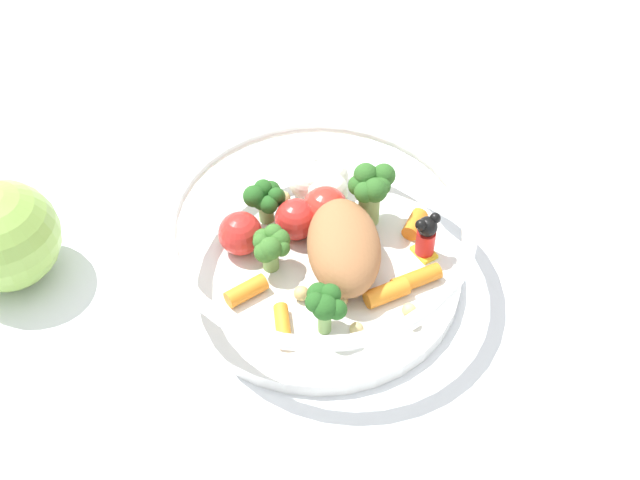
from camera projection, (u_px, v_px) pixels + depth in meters
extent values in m
plane|color=white|center=(319.00, 278.00, 0.62)|extent=(2.40, 2.40, 0.00)
cylinder|color=white|center=(320.00, 267.00, 0.62)|extent=(0.20, 0.20, 0.01)
torus|color=white|center=(320.00, 217.00, 0.58)|extent=(0.21, 0.21, 0.01)
ellipsoid|color=#9E663D|center=(344.00, 247.00, 0.59)|extent=(0.09, 0.10, 0.04)
cylinder|color=#8EB766|center=(369.00, 207.00, 0.63)|extent=(0.02, 0.02, 0.03)
sphere|color=#2D6023|center=(381.00, 186.00, 0.61)|extent=(0.01, 0.01, 0.01)
sphere|color=#2D6023|center=(384.00, 175.00, 0.61)|extent=(0.02, 0.02, 0.02)
sphere|color=#2D6023|center=(370.00, 180.00, 0.62)|extent=(0.02, 0.02, 0.02)
sphere|color=#2D6023|center=(366.00, 175.00, 0.61)|extent=(0.02, 0.02, 0.02)
sphere|color=#2D6023|center=(359.00, 185.00, 0.61)|extent=(0.02, 0.02, 0.02)
sphere|color=#2D6023|center=(365.00, 192.00, 0.61)|extent=(0.02, 0.02, 0.02)
sphere|color=#2D6023|center=(375.00, 190.00, 0.61)|extent=(0.02, 0.02, 0.02)
cylinder|color=#7FAD5B|center=(271.00, 260.00, 0.60)|extent=(0.01, 0.01, 0.01)
sphere|color=#386B28|center=(281.00, 248.00, 0.59)|extent=(0.01, 0.01, 0.01)
sphere|color=#386B28|center=(279.00, 240.00, 0.59)|extent=(0.02, 0.02, 0.02)
sphere|color=#386B28|center=(273.00, 233.00, 0.60)|extent=(0.01, 0.01, 0.01)
sphere|color=#386B28|center=(263.00, 239.00, 0.60)|extent=(0.01, 0.01, 0.01)
sphere|color=#386B28|center=(261.00, 242.00, 0.59)|extent=(0.01, 0.01, 0.01)
sphere|color=#386B28|center=(265.00, 252.00, 0.59)|extent=(0.02, 0.02, 0.02)
sphere|color=#386B28|center=(270.00, 249.00, 0.59)|extent=(0.02, 0.02, 0.02)
cylinder|color=#7FAD5B|center=(266.00, 212.00, 0.64)|extent=(0.01, 0.01, 0.01)
sphere|color=#23561E|center=(276.00, 195.00, 0.62)|extent=(0.01, 0.01, 0.01)
sphere|color=#23561E|center=(275.00, 197.00, 0.63)|extent=(0.02, 0.02, 0.02)
sphere|color=#23561E|center=(271.00, 190.00, 0.63)|extent=(0.01, 0.01, 0.01)
sphere|color=#23561E|center=(263.00, 189.00, 0.62)|extent=(0.01, 0.01, 0.01)
sphere|color=#23561E|center=(261.00, 195.00, 0.63)|extent=(0.02, 0.02, 0.02)
sphere|color=#23561E|center=(254.00, 196.00, 0.62)|extent=(0.02, 0.02, 0.02)
sphere|color=#23561E|center=(261.00, 202.00, 0.62)|extent=(0.01, 0.01, 0.01)
sphere|color=#23561E|center=(269.00, 205.00, 0.62)|extent=(0.01, 0.01, 0.01)
cylinder|color=#7FAD5B|center=(325.00, 321.00, 0.56)|extent=(0.01, 0.01, 0.02)
sphere|color=#23561E|center=(337.00, 310.00, 0.55)|extent=(0.01, 0.01, 0.01)
sphere|color=#23561E|center=(330.00, 295.00, 0.55)|extent=(0.01, 0.01, 0.01)
sphere|color=#23561E|center=(319.00, 294.00, 0.56)|extent=(0.02, 0.02, 0.02)
sphere|color=#23561E|center=(315.00, 302.00, 0.55)|extent=(0.01, 0.01, 0.01)
sphere|color=#23561E|center=(325.00, 307.00, 0.55)|extent=(0.02, 0.02, 0.02)
sphere|color=white|center=(327.00, 191.00, 0.65)|extent=(0.03, 0.03, 0.03)
sphere|color=white|center=(331.00, 176.00, 0.65)|extent=(0.03, 0.03, 0.03)
sphere|color=white|center=(319.00, 174.00, 0.66)|extent=(0.02, 0.02, 0.02)
sphere|color=white|center=(306.00, 182.00, 0.65)|extent=(0.03, 0.03, 0.03)
sphere|color=white|center=(319.00, 180.00, 0.64)|extent=(0.02, 0.02, 0.02)
sphere|color=white|center=(319.00, 188.00, 0.65)|extent=(0.02, 0.02, 0.02)
cube|color=yellow|center=(424.00, 253.00, 0.62)|extent=(0.02, 0.02, 0.00)
cylinder|color=red|center=(425.00, 242.00, 0.61)|extent=(0.02, 0.02, 0.02)
sphere|color=black|center=(427.00, 227.00, 0.60)|extent=(0.01, 0.01, 0.01)
sphere|color=black|center=(421.00, 225.00, 0.59)|extent=(0.01, 0.01, 0.01)
sphere|color=black|center=(435.00, 218.00, 0.60)|extent=(0.01, 0.01, 0.01)
cylinder|color=orange|center=(282.00, 325.00, 0.57)|extent=(0.02, 0.03, 0.01)
cylinder|color=orange|center=(387.00, 293.00, 0.58)|extent=(0.03, 0.03, 0.01)
cylinder|color=orange|center=(246.00, 291.00, 0.59)|extent=(0.03, 0.03, 0.01)
cylinder|color=orange|center=(416.00, 279.00, 0.59)|extent=(0.03, 0.03, 0.01)
cylinder|color=orange|center=(415.00, 224.00, 0.63)|extent=(0.01, 0.02, 0.01)
sphere|color=red|center=(240.00, 233.00, 0.61)|extent=(0.03, 0.03, 0.03)
sphere|color=red|center=(296.00, 219.00, 0.62)|extent=(0.03, 0.03, 0.03)
sphere|color=red|center=(325.00, 209.00, 0.62)|extent=(0.03, 0.03, 0.03)
sphere|color=#D1B775|center=(412.00, 321.00, 0.57)|extent=(0.01, 0.01, 0.01)
sphere|color=tan|center=(297.00, 292.00, 0.59)|extent=(0.01, 0.01, 0.01)
sphere|color=tan|center=(229.00, 229.00, 0.63)|extent=(0.01, 0.01, 0.01)
sphere|color=tan|center=(339.00, 300.00, 0.58)|extent=(0.01, 0.01, 0.01)
sphere|color=#D1B775|center=(409.00, 310.00, 0.58)|extent=(0.01, 0.01, 0.01)
sphere|color=tan|center=(283.00, 199.00, 0.65)|extent=(0.01, 0.01, 0.01)
sphere|color=tan|center=(357.00, 329.00, 0.57)|extent=(0.01, 0.01, 0.01)
sphere|color=#8CB74C|center=(3.00, 236.00, 0.59)|extent=(0.08, 0.08, 0.08)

